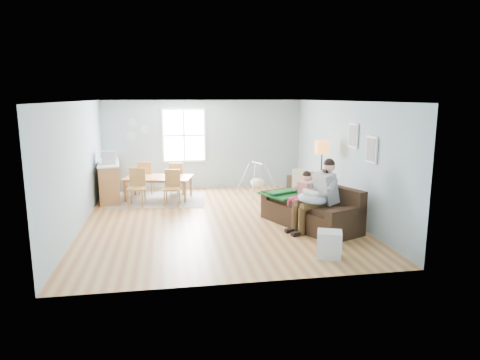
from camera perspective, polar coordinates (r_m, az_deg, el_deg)
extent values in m
cube|color=#A8633B|center=(9.99, -2.99, -5.47)|extent=(8.40, 9.40, 0.08)
cube|color=white|center=(9.58, -3.18, 12.25)|extent=(8.40, 9.40, 0.60)
cube|color=#93B1C0|center=(14.29, -5.23, 5.20)|extent=(8.40, 0.08, 3.90)
cube|color=#93B1C0|center=(5.18, 2.88, -5.21)|extent=(8.40, 0.08, 3.90)
cube|color=#93B1C0|center=(10.10, -27.23, 1.58)|extent=(0.08, 9.40, 3.90)
cube|color=#93B1C0|center=(10.96, 19.11, 2.85)|extent=(0.08, 9.40, 3.90)
cube|color=white|center=(13.04, -7.48, 5.92)|extent=(1.32, 0.06, 1.62)
cube|color=white|center=(13.01, -7.48, 5.91)|extent=(1.20, 0.02, 1.50)
cube|color=white|center=(13.00, -7.48, 5.90)|extent=(1.20, 0.03, 0.04)
cube|color=white|center=(13.00, -7.48, 5.90)|extent=(0.04, 0.03, 1.50)
cube|color=white|center=(9.04, 17.15, 3.91)|extent=(0.04, 0.44, 0.54)
cube|color=slate|center=(9.03, 17.01, 3.91)|extent=(0.01, 0.36, 0.46)
cube|color=white|center=(9.83, 14.87, 5.74)|extent=(0.04, 0.44, 0.54)
cube|color=slate|center=(9.82, 14.74, 5.74)|extent=(0.01, 0.36, 0.46)
cylinder|color=#94AAB1|center=(13.04, -14.18, 7.44)|extent=(0.24, 0.02, 0.24)
cylinder|color=#94AAB1|center=(13.03, -12.60, 6.63)|extent=(0.26, 0.02, 0.26)
cylinder|color=#94AAB1|center=(13.08, -14.32, 5.68)|extent=(0.28, 0.02, 0.28)
cube|color=black|center=(9.52, 9.27, -4.75)|extent=(1.82, 2.50, 0.46)
cube|color=black|center=(9.66, 11.03, -1.73)|extent=(1.12, 2.19, 0.47)
cube|color=black|center=(8.73, 13.93, -4.23)|extent=(0.99, 0.59, 0.17)
cube|color=black|center=(10.20, 5.40, -1.74)|extent=(0.99, 0.59, 0.17)
cube|color=#166026|center=(9.97, 6.28, -1.81)|extent=(1.34, 1.28, 0.04)
cube|color=tan|center=(10.01, 8.36, -0.29)|extent=(0.39, 0.57, 0.56)
cube|color=#969698|center=(9.18, 11.34, -1.04)|extent=(0.52, 0.59, 0.68)
sphere|color=#EDA991|center=(9.14, 11.79, 1.78)|extent=(0.25, 0.25, 0.25)
sphere|color=black|center=(9.13, 11.80, 2.10)|extent=(0.24, 0.24, 0.24)
cylinder|color=#3D2C16|center=(8.92, 9.62, -3.45)|extent=(0.55, 0.32, 0.18)
cylinder|color=#3D2C16|center=(9.12, 8.73, -3.10)|extent=(0.55, 0.32, 0.18)
cylinder|color=#3D2C16|center=(8.86, 8.23, -5.54)|extent=(0.15, 0.15, 0.57)
cylinder|color=#3D2C16|center=(9.07, 7.36, -5.14)|extent=(0.15, 0.15, 0.57)
cube|color=black|center=(8.89, 7.69, -7.12)|extent=(0.29, 0.18, 0.08)
cube|color=black|center=(9.09, 6.84, -6.69)|extent=(0.29, 0.18, 0.08)
torus|color=#AABBD4|center=(9.00, 9.58, -2.47)|extent=(0.75, 0.73, 0.24)
cylinder|color=silver|center=(8.97, 9.60, -1.85)|extent=(0.31, 0.36, 0.15)
sphere|color=#EDA991|center=(9.10, 8.74, -1.50)|extent=(0.12, 0.12, 0.12)
cube|color=silver|center=(9.59, 8.70, -1.25)|extent=(0.37, 0.39, 0.42)
sphere|color=#EDA991|center=(9.56, 8.88, 0.45)|extent=(0.19, 0.19, 0.19)
sphere|color=black|center=(9.55, 8.89, 0.65)|extent=(0.19, 0.19, 0.19)
cylinder|color=#E93966|center=(9.38, 7.92, -2.68)|extent=(0.35, 0.26, 0.10)
cylinder|color=#E93966|center=(9.49, 7.20, -2.50)|extent=(0.35, 0.26, 0.10)
cylinder|color=#E93966|center=(9.31, 7.23, -3.98)|extent=(0.09, 0.09, 0.34)
cylinder|color=#E93966|center=(9.42, 6.51, -3.79)|extent=(0.09, 0.09, 0.34)
cylinder|color=black|center=(10.85, 10.60, -4.00)|extent=(0.31, 0.31, 0.03)
cylinder|color=black|center=(10.68, 10.75, -0.09)|extent=(0.03, 0.03, 1.54)
cylinder|color=orange|center=(10.55, 10.91, 4.30)|extent=(0.35, 0.35, 0.31)
cube|color=silver|center=(7.79, 11.82, -8.39)|extent=(0.53, 0.51, 0.47)
cube|color=black|center=(7.79, 10.42, -8.34)|extent=(0.14, 0.31, 0.38)
cube|color=gray|center=(12.03, -10.75, -2.56)|extent=(2.77, 2.25, 0.01)
imported|color=#9B5A32|center=(11.96, -10.81, -1.11)|extent=(2.00, 1.42, 0.64)
cube|color=olive|center=(11.33, -13.66, -1.11)|extent=(0.49, 0.49, 0.04)
cube|color=olive|center=(11.47, -13.52, 0.38)|extent=(0.42, 0.10, 0.48)
cylinder|color=olive|center=(11.25, -14.67, -2.48)|extent=(0.04, 0.04, 0.47)
cylinder|color=olive|center=(11.18, -12.89, -2.48)|extent=(0.04, 0.04, 0.47)
cylinder|color=olive|center=(11.59, -14.29, -2.07)|extent=(0.04, 0.04, 0.47)
cylinder|color=olive|center=(11.52, -12.56, -2.07)|extent=(0.04, 0.04, 0.47)
cube|color=olive|center=(11.18, -9.08, -1.19)|extent=(0.48, 0.48, 0.04)
cube|color=olive|center=(11.32, -8.98, 0.26)|extent=(0.40, 0.10, 0.46)
cylinder|color=olive|center=(11.10, -10.05, -2.52)|extent=(0.04, 0.04, 0.45)
cylinder|color=olive|center=(11.04, -8.30, -2.52)|extent=(0.04, 0.04, 0.45)
cylinder|color=olive|center=(11.42, -9.77, -2.11)|extent=(0.04, 0.04, 0.45)
cylinder|color=olive|center=(11.37, -8.07, -2.12)|extent=(0.04, 0.04, 0.45)
cube|color=olive|center=(12.69, -12.38, 0.23)|extent=(0.50, 0.50, 0.04)
cube|color=olive|center=(12.46, -12.59, 1.24)|extent=(0.42, 0.10, 0.48)
cylinder|color=olive|center=(12.88, -11.41, -0.64)|extent=(0.04, 0.04, 0.47)
cylinder|color=olive|center=(12.94, -12.96, -0.65)|extent=(0.04, 0.04, 0.47)
cylinder|color=olive|center=(12.54, -11.68, -0.97)|extent=(0.04, 0.04, 0.47)
cylinder|color=olive|center=(12.60, -13.27, -0.97)|extent=(0.04, 0.04, 0.47)
cube|color=olive|center=(12.56, -8.29, 0.20)|extent=(0.52, 0.52, 0.04)
cube|color=olive|center=(12.33, -8.53, 1.18)|extent=(0.40, 0.15, 0.47)
cylinder|color=olive|center=(12.73, -7.32, -0.68)|extent=(0.04, 0.04, 0.46)
cylinder|color=olive|center=(12.81, -8.82, -0.65)|extent=(0.04, 0.04, 0.46)
cylinder|color=olive|center=(12.40, -7.67, -1.00)|extent=(0.04, 0.04, 0.46)
cylinder|color=olive|center=(12.49, -9.21, -0.96)|extent=(0.04, 0.04, 0.46)
cube|color=#9B5A32|center=(12.33, -16.96, -0.13)|extent=(0.71, 1.87, 1.02)
cube|color=silver|center=(12.25, -17.10, 2.25)|extent=(0.75, 1.92, 0.04)
cube|color=#A9A9AD|center=(11.87, -17.08, 2.92)|extent=(0.39, 0.37, 0.34)
cube|color=black|center=(11.88, -17.89, 2.87)|extent=(0.05, 0.28, 0.24)
cylinder|color=#A9A9AD|center=(11.96, 2.35, 2.28)|extent=(0.22, 0.53, 0.04)
ellipsoid|color=silver|center=(12.05, 2.33, -0.32)|extent=(0.40, 0.40, 0.24)
cylinder|color=#A9A9AD|center=(12.00, 2.34, 0.98)|extent=(0.01, 0.01, 0.44)
cylinder|color=#A9A9AD|center=(11.62, 1.82, -0.36)|extent=(0.22, 0.45, 0.97)
cylinder|color=#A9A9AD|center=(11.95, 4.38, -0.07)|extent=(0.43, 0.24, 0.97)
cylinder|color=#A9A9AD|center=(12.15, 0.32, 0.15)|extent=(0.43, 0.24, 0.97)
cylinder|color=#A9A9AD|center=(12.46, 2.81, 0.41)|extent=(0.22, 0.45, 0.97)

